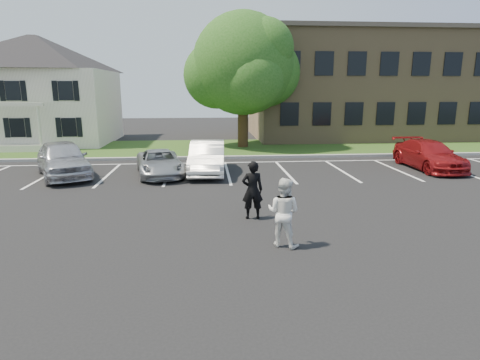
# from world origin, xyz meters

# --- Properties ---
(ground_plane) EXTENTS (90.00, 90.00, 0.00)m
(ground_plane) POSITION_xyz_m (0.00, 0.00, 0.00)
(ground_plane) COLOR black
(ground_plane) RESTS_ON ground
(curb) EXTENTS (40.00, 0.30, 0.15)m
(curb) POSITION_xyz_m (0.00, 12.00, 0.07)
(curb) COLOR gray
(curb) RESTS_ON ground
(grass_strip) EXTENTS (44.00, 8.00, 0.08)m
(grass_strip) POSITION_xyz_m (0.00, 16.00, 0.04)
(grass_strip) COLOR #22471B
(grass_strip) RESTS_ON ground
(stall_lines) EXTENTS (34.00, 5.36, 0.01)m
(stall_lines) POSITION_xyz_m (1.40, 8.95, 0.01)
(stall_lines) COLOR silver
(stall_lines) RESTS_ON ground
(house) EXTENTS (10.30, 9.22, 7.60)m
(house) POSITION_xyz_m (-13.00, 19.97, 3.83)
(house) COLOR beige
(house) RESTS_ON ground
(office_building) EXTENTS (22.40, 10.40, 8.30)m
(office_building) POSITION_xyz_m (14.00, 21.99, 4.16)
(office_building) COLOR #8D7550
(office_building) RESTS_ON ground
(tree) EXTENTS (7.80, 7.20, 8.80)m
(tree) POSITION_xyz_m (1.57, 16.32, 5.35)
(tree) COLOR black
(tree) RESTS_ON ground
(man_black_suit) EXTENTS (0.68, 0.46, 1.81)m
(man_black_suit) POSITION_xyz_m (0.39, 1.07, 0.91)
(man_black_suit) COLOR black
(man_black_suit) RESTS_ON ground
(man_white_shirt) EXTENTS (1.09, 1.03, 1.79)m
(man_white_shirt) POSITION_xyz_m (0.92, -1.19, 0.89)
(man_white_shirt) COLOR white
(man_white_shirt) RESTS_ON ground
(car_silver_west) EXTENTS (3.87, 5.22, 1.65)m
(car_silver_west) POSITION_xyz_m (-7.52, 7.81, 0.83)
(car_silver_west) COLOR silver
(car_silver_west) RESTS_ON ground
(car_silver_minivan) EXTENTS (2.75, 4.51, 1.17)m
(car_silver_minivan) POSITION_xyz_m (-3.16, 7.69, 0.59)
(car_silver_minivan) COLOR #A2A4AA
(car_silver_minivan) RESTS_ON ground
(car_white_sedan) EXTENTS (1.79, 4.64, 1.51)m
(car_white_sedan) POSITION_xyz_m (-0.96, 8.03, 0.75)
(car_white_sedan) COLOR white
(car_white_sedan) RESTS_ON ground
(car_red_compact) EXTENTS (2.01, 4.83, 1.40)m
(car_red_compact) POSITION_xyz_m (10.10, 8.18, 0.70)
(car_red_compact) COLOR maroon
(car_red_compact) RESTS_ON ground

